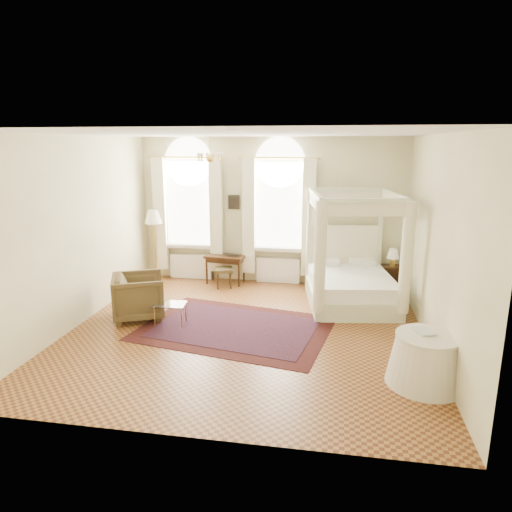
{
  "coord_description": "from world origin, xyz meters",
  "views": [
    {
      "loc": [
        1.4,
        -7.21,
        3.14
      ],
      "look_at": [
        0.1,
        0.4,
        1.24
      ],
      "focal_mm": 32.0,
      "sensor_mm": 36.0,
      "label": 1
    }
  ],
  "objects_px": {
    "writing_desk": "(225,259)",
    "coffee_table": "(170,306)",
    "stool": "(224,271)",
    "nightstand": "(391,278)",
    "side_table": "(426,360)",
    "canopy_bed": "(351,280)",
    "armchair": "(139,296)",
    "floor_lamp": "(154,220)"
  },
  "relations": [
    {
      "from": "writing_desk",
      "to": "coffee_table",
      "type": "height_order",
      "value": "writing_desk"
    },
    {
      "from": "writing_desk",
      "to": "stool",
      "type": "distance_m",
      "value": 0.36
    },
    {
      "from": "nightstand",
      "to": "side_table",
      "type": "relative_size",
      "value": 0.55
    },
    {
      "from": "coffee_table",
      "to": "side_table",
      "type": "bearing_deg",
      "value": -19.21
    },
    {
      "from": "canopy_bed",
      "to": "armchair",
      "type": "relative_size",
      "value": 2.52
    },
    {
      "from": "stool",
      "to": "floor_lamp",
      "type": "relative_size",
      "value": 0.29
    },
    {
      "from": "coffee_table",
      "to": "floor_lamp",
      "type": "height_order",
      "value": "floor_lamp"
    },
    {
      "from": "writing_desk",
      "to": "coffee_table",
      "type": "xyz_separation_m",
      "value": [
        -0.4,
        -2.57,
        -0.23
      ]
    },
    {
      "from": "nightstand",
      "to": "writing_desk",
      "type": "distance_m",
      "value": 3.71
    },
    {
      "from": "nightstand",
      "to": "writing_desk",
      "type": "bearing_deg",
      "value": -179.17
    },
    {
      "from": "canopy_bed",
      "to": "armchair",
      "type": "bearing_deg",
      "value": -160.31
    },
    {
      "from": "canopy_bed",
      "to": "nightstand",
      "type": "relative_size",
      "value": 4.05
    },
    {
      "from": "stool",
      "to": "armchair",
      "type": "xyz_separation_m",
      "value": [
        -1.11,
        -2.07,
        0.05
      ]
    },
    {
      "from": "stool",
      "to": "armchair",
      "type": "relative_size",
      "value": 0.52
    },
    {
      "from": "coffee_table",
      "to": "floor_lamp",
      "type": "xyz_separation_m",
      "value": [
        -1.3,
        2.62,
        1.08
      ]
    },
    {
      "from": "stool",
      "to": "floor_lamp",
      "type": "xyz_separation_m",
      "value": [
        -1.74,
        0.35,
        1.05
      ]
    },
    {
      "from": "side_table",
      "to": "armchair",
      "type": "bearing_deg",
      "value": 161.16
    },
    {
      "from": "canopy_bed",
      "to": "armchair",
      "type": "height_order",
      "value": "canopy_bed"
    },
    {
      "from": "stool",
      "to": "coffee_table",
      "type": "relative_size",
      "value": 0.81
    },
    {
      "from": "floor_lamp",
      "to": "writing_desk",
      "type": "bearing_deg",
      "value": -1.81
    },
    {
      "from": "stool",
      "to": "armchair",
      "type": "height_order",
      "value": "armchair"
    },
    {
      "from": "coffee_table",
      "to": "writing_desk",
      "type": "bearing_deg",
      "value": 81.13
    },
    {
      "from": "nightstand",
      "to": "armchair",
      "type": "xyz_separation_m",
      "value": [
        -4.77,
        -2.42,
        0.13
      ]
    },
    {
      "from": "floor_lamp",
      "to": "side_table",
      "type": "relative_size",
      "value": 1.62
    },
    {
      "from": "nightstand",
      "to": "armchair",
      "type": "relative_size",
      "value": 0.62
    },
    {
      "from": "nightstand",
      "to": "floor_lamp",
      "type": "xyz_separation_m",
      "value": [
        -5.4,
        0.0,
        1.14
      ]
    },
    {
      "from": "canopy_bed",
      "to": "nightstand",
      "type": "height_order",
      "value": "canopy_bed"
    },
    {
      "from": "writing_desk",
      "to": "side_table",
      "type": "distance_m",
      "value": 5.45
    },
    {
      "from": "writing_desk",
      "to": "stool",
      "type": "relative_size",
      "value": 1.97
    },
    {
      "from": "nightstand",
      "to": "coffee_table",
      "type": "xyz_separation_m",
      "value": [
        -4.1,
        -2.62,
        0.06
      ]
    },
    {
      "from": "nightstand",
      "to": "side_table",
      "type": "xyz_separation_m",
      "value": [
        0.0,
        -4.05,
        0.06
      ]
    },
    {
      "from": "nightstand",
      "to": "stool",
      "type": "xyz_separation_m",
      "value": [
        -3.66,
        -0.35,
        0.09
      ]
    },
    {
      "from": "stool",
      "to": "nightstand",
      "type": "bearing_deg",
      "value": 5.47
    },
    {
      "from": "nightstand",
      "to": "writing_desk",
      "type": "relative_size",
      "value": 0.6
    },
    {
      "from": "stool",
      "to": "side_table",
      "type": "xyz_separation_m",
      "value": [
        3.66,
        -3.7,
        -0.03
      ]
    },
    {
      "from": "nightstand",
      "to": "coffee_table",
      "type": "height_order",
      "value": "nightstand"
    },
    {
      "from": "nightstand",
      "to": "coffee_table",
      "type": "distance_m",
      "value": 4.86
    },
    {
      "from": "coffee_table",
      "to": "side_table",
      "type": "relative_size",
      "value": 0.57
    },
    {
      "from": "canopy_bed",
      "to": "floor_lamp",
      "type": "height_order",
      "value": "canopy_bed"
    },
    {
      "from": "stool",
      "to": "side_table",
      "type": "relative_size",
      "value": 0.47
    },
    {
      "from": "canopy_bed",
      "to": "stool",
      "type": "height_order",
      "value": "canopy_bed"
    },
    {
      "from": "writing_desk",
      "to": "side_table",
      "type": "bearing_deg",
      "value": -47.21
    }
  ]
}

